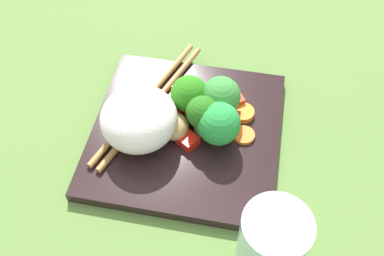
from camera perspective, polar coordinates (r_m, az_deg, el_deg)
ground_plane at (r=58.01cm, az=-0.73°, el=-1.70°), size 110.00×110.00×2.00cm
square_plate at (r=56.60cm, az=-0.75°, el=-0.68°), size 24.34×24.34×1.48cm
rice_mound at (r=53.24cm, az=-6.77°, el=1.19°), size 11.58×11.70×6.61cm
broccoli_floret_0 at (r=55.11cm, az=0.13°, el=4.25°), size 4.62×4.62×5.96cm
broccoli_floret_1 at (r=55.00cm, az=3.68°, el=4.03°), size 4.94×4.94×6.07cm
broccoli_floret_2 at (r=52.46cm, az=3.43°, el=0.54°), size 5.19×5.19×6.05cm
broccoli_floret_3 at (r=53.26cm, az=1.35°, el=2.20°), size 3.95×3.95×5.91cm
carrot_slice_0 at (r=55.81cm, az=6.64°, el=-0.62°), size 3.82×3.82×0.46cm
carrot_slice_1 at (r=57.54cm, az=6.48°, el=1.92°), size 4.02×4.02×0.80cm
carrot_slice_2 at (r=59.58cm, az=1.25°, el=4.49°), size 3.85×3.85×0.52cm
pepper_chunk_0 at (r=54.27cm, az=-0.53°, el=-1.59°), size 3.03×3.00×1.24cm
pepper_chunk_1 at (r=58.44cm, az=4.74°, el=3.66°), size 4.28×4.27×1.41cm
pepper_chunk_2 at (r=56.63cm, az=-2.07°, el=2.37°), size 3.94×3.93×2.25cm
pepper_chunk_3 at (r=58.52cm, az=-1.09°, el=4.22°), size 3.30×3.28×1.74cm
pepper_chunk_4 at (r=55.42cm, az=4.14°, el=0.66°), size 3.83×3.72×2.22cm
chicken_piece_0 at (r=54.52cm, az=-2.18°, el=0.16°), size 3.46×3.81×2.88cm
chicken_piece_1 at (r=57.55cm, az=2.11°, el=3.84°), size 4.51×4.50×2.74cm
chopstick_pair at (r=58.61cm, az=-5.45°, el=3.31°), size 10.84×22.65×0.79cm
drinking_glass at (r=45.28cm, az=9.99°, el=-14.60°), size 6.60×6.60×9.89cm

